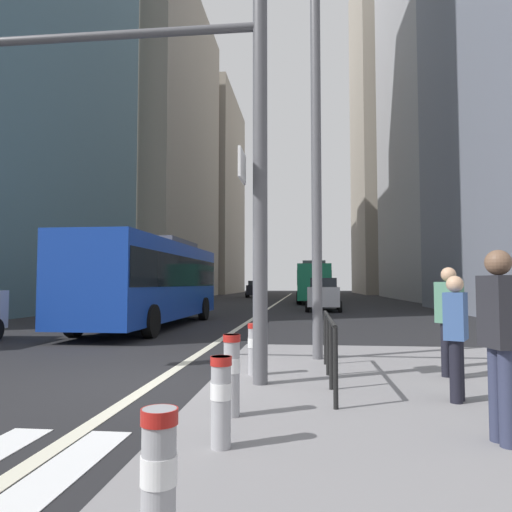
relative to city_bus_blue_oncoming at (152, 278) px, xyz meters
name	(u,v)px	position (x,y,z in m)	size (l,w,h in m)	color
ground_plane	(264,311)	(3.32, 10.25, -1.84)	(160.00, 160.00, 0.00)	black
lane_centre_line	(276,304)	(3.32, 20.25, -1.83)	(0.20, 80.00, 0.01)	beige
office_tower_left_mid	(148,146)	(-12.68, 35.76, 15.96)	(12.12, 25.12, 35.58)	gray
office_tower_left_far	(198,196)	(-12.68, 61.46, 14.82)	(13.25, 21.88, 33.32)	gray
office_tower_right_mid	(445,88)	(20.32, 32.71, 20.24)	(10.41, 25.32, 44.15)	#9E9EA3
office_tower_right_far	(395,125)	(20.32, 60.30, 25.64)	(12.57, 21.06, 54.94)	gray
city_bus_blue_oncoming	(152,278)	(0.00, 0.00, 0.00)	(2.77, 10.89, 3.40)	#14389E
city_bus_red_receding	(314,281)	(6.39, 22.65, 0.00)	(2.75, 10.52, 3.40)	#198456
city_bus_red_distant	(317,282)	(7.05, 39.18, 0.00)	(2.89, 11.72, 3.40)	#198456
car_oncoming_mid	(255,289)	(-0.24, 37.98, -0.85)	(2.18, 4.46, 1.94)	black
car_receding_near	(324,294)	(6.79, 11.11, -0.85)	(2.18, 4.44, 1.94)	silver
car_receding_far	(306,288)	(5.77, 49.97, -0.85)	(2.11, 4.45, 1.94)	gold
traffic_signal_gantry	(121,123)	(2.91, -10.24, 2.30)	(6.52, 0.65, 6.00)	#515156
street_lamp_post	(316,102)	(5.99, -7.81, 3.45)	(5.50, 0.32, 8.00)	#56565B
bollard_front	(159,480)	(5.02, -14.75, -1.23)	(0.20, 0.20, 0.82)	#99999E
bollard_left	(221,397)	(5.01, -12.93, -1.23)	(0.20, 0.20, 0.81)	#99999E
bollard_right	(232,371)	(4.95, -11.92, -1.19)	(0.20, 0.20, 0.90)	#99999E
bollard_back	(254,346)	(4.93, -9.56, -1.22)	(0.20, 0.20, 0.83)	#99999E
pedestrian_railing	(329,336)	(6.12, -9.96, -1.00)	(0.06, 3.13, 0.98)	black
pedestrian_waiting	(500,334)	(7.57, -12.56, -0.69)	(0.30, 0.42, 1.79)	#2D334C
pedestrian_walking	(456,332)	(7.65, -10.98, -0.82)	(0.38, 0.45, 1.57)	black
pedestrian_far	(449,316)	(8.02, -9.44, -0.72)	(0.42, 0.45, 1.73)	black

